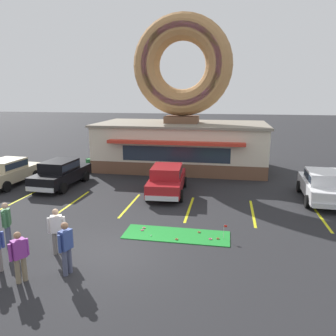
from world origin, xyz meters
TOP-DOWN VIEW (x-y plane):
  - ground_plane at (0.00, 0.00)m, footprint 160.00×160.00m
  - donut_shop_building at (0.59, 13.94)m, footprint 12.30×6.75m
  - putting_mat at (2.11, 1.90)m, footprint 4.18×1.40m
  - mini_donut_near_left at (3.74, 1.79)m, footprint 0.13×0.13m
  - mini_donut_near_right at (2.19, 1.45)m, footprint 0.13×0.13m
  - mini_donut_mid_left at (3.46, 1.71)m, footprint 0.13×0.13m
  - mini_donut_mid_centre at (0.68, 2.05)m, footprint 0.13×0.13m
  - mini_donut_mid_right at (2.98, 2.26)m, footprint 0.13×0.13m
  - mini_donut_far_left at (0.69, 2.27)m, footprint 0.13×0.13m
  - golf_ball at (1.15, 1.59)m, footprint 0.04×0.04m
  - putting_flag_pin at (3.99, 1.91)m, footprint 0.13×0.01m
  - car_champagne at (-9.11, 7.25)m, footprint 2.13×4.63m
  - car_white at (8.88, 7.49)m, footprint 2.16×4.64m
  - car_black at (-5.79, 7.56)m, footprint 2.14×4.63m
  - car_red at (0.74, 7.26)m, footprint 2.18×4.65m
  - pedestrian_hooded_kid at (-3.77, -0.15)m, footprint 0.38×0.55m
  - pedestrian_leather_jacket_man at (-0.77, -1.50)m, footprint 0.34×0.57m
  - pedestrian_clipboard_woman at (-1.91, -2.16)m, footprint 0.40×0.52m
  - pedestrian_crossing_woman at (-1.71, -0.34)m, footprint 0.56×0.37m
  - trash_bin at (-5.60, 11.33)m, footprint 0.57×0.57m
  - parking_stripe_far_left at (-6.74, 5.00)m, footprint 0.12×3.60m
  - parking_stripe_left at (-3.74, 5.00)m, footprint 0.12×3.60m
  - parking_stripe_mid_left at (-0.74, 5.00)m, footprint 0.12×3.60m
  - parking_stripe_centre at (2.26, 5.00)m, footprint 0.12×3.60m
  - parking_stripe_mid_right at (5.26, 5.00)m, footprint 0.12×3.60m
  - parking_stripe_right at (8.26, 5.00)m, footprint 0.12×3.60m

SIDE VIEW (x-z plane):
  - ground_plane at x=0.00m, z-range 0.00..0.00m
  - parking_stripe_far_left at x=-6.74m, z-range 0.00..0.01m
  - parking_stripe_left at x=-3.74m, z-range 0.00..0.01m
  - parking_stripe_mid_left at x=-0.74m, z-range 0.00..0.01m
  - parking_stripe_centre at x=2.26m, z-range 0.00..0.01m
  - parking_stripe_mid_right at x=5.26m, z-range 0.00..0.01m
  - parking_stripe_right at x=8.26m, z-range 0.00..0.01m
  - putting_mat at x=2.11m, z-range 0.00..0.03m
  - mini_donut_near_left at x=3.74m, z-range 0.03..0.07m
  - mini_donut_near_right at x=2.19m, z-range 0.03..0.07m
  - mini_donut_mid_left at x=3.46m, z-range 0.03..0.07m
  - mini_donut_mid_centre at x=0.68m, z-range 0.03..0.07m
  - mini_donut_mid_right at x=2.98m, z-range 0.03..0.07m
  - mini_donut_far_left at x=0.69m, z-range 0.03..0.07m
  - golf_ball at x=1.15m, z-range 0.03..0.07m
  - putting_flag_pin at x=3.99m, z-range 0.16..0.71m
  - trash_bin at x=-5.60m, z-range 0.01..0.99m
  - car_champagne at x=-9.11m, z-range 0.07..1.67m
  - car_white at x=8.88m, z-range 0.07..1.67m
  - car_black at x=-5.79m, z-range 0.07..1.67m
  - car_red at x=0.74m, z-range 0.07..1.67m
  - pedestrian_clipboard_woman at x=-1.91m, z-range 0.08..1.67m
  - pedestrian_crossing_woman at x=-1.71m, z-range 0.09..1.75m
  - pedestrian_hooded_kid at x=-3.77m, z-range 0.09..1.78m
  - pedestrian_leather_jacket_man at x=-0.77m, z-range 0.10..1.81m
  - donut_shop_building at x=0.59m, z-range -1.74..9.22m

